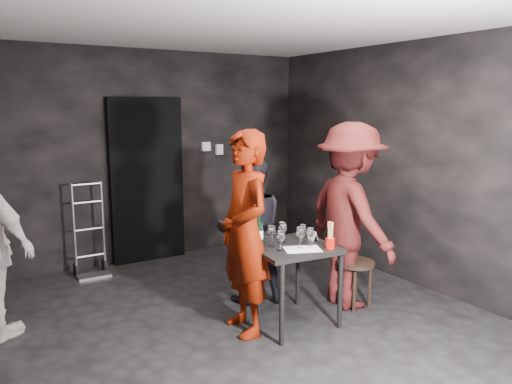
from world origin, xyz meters
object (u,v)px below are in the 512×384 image
wine_bottle (259,235)px  tasting_table (291,255)px  man_maroon (351,195)px  hand_truck (91,258)px  woman_black (251,231)px  breadstick_cup (330,236)px  server_red (245,213)px  stool (356,269)px

wine_bottle → tasting_table: bearing=-11.5°
tasting_table → man_maroon: size_ratio=0.33×
hand_truck → man_maroon: (2.00, -2.26, 0.92)m
man_maroon → tasting_table: bearing=99.3°
woman_black → wine_bottle: bearing=85.5°
tasting_table → woman_black: (-0.02, 0.67, 0.09)m
man_maroon → breadstick_cup: size_ratio=8.68×
man_maroon → wine_bottle: size_ratio=6.88×
hand_truck → tasting_table: bearing=-61.5°
hand_truck → breadstick_cup: hand_truck is taller
server_red → man_maroon: (1.19, -0.02, 0.05)m
server_red → woman_black: 0.80m
tasting_table → breadstick_cup: (0.23, -0.27, 0.22)m
hand_truck → breadstick_cup: 3.06m
woman_black → stool: bearing=160.1°
hand_truck → tasting_table: hand_truck is taller
tasting_table → wine_bottle: (-0.31, 0.06, 0.23)m
stool → hand_truck: bearing=130.9°
woman_black → wine_bottle: woman_black is taller
server_red → wine_bottle: (0.13, -0.02, -0.21)m
woman_black → hand_truck: bearing=-32.9°
stool → wine_bottle: wine_bottle is taller
tasting_table → woman_black: size_ratio=0.51×
server_red → man_maroon: size_ratio=0.96×
tasting_table → breadstick_cup: 0.42m
wine_bottle → man_maroon: bearing=-0.1°
stool → server_red: 1.41m
stool → server_red: size_ratio=0.22×
stool → man_maroon: bearing=106.8°
tasting_table → man_maroon: 0.90m
stool → woman_black: (-0.81, 0.69, 0.35)m
wine_bottle → breadstick_cup: 0.63m
hand_truck → wine_bottle: size_ratio=3.38×
hand_truck → server_red: (0.81, -2.24, 0.88)m
stool → server_red: server_red is taller
tasting_table → stool: (0.78, -0.02, -0.27)m
hand_truck → server_red: bearing=-69.9°
server_red → woman_black: server_red is taller
server_red → woman_black: bearing=150.3°
woman_black → man_maroon: size_ratio=0.65×
hand_truck → server_red: server_red is taller
stool → breadstick_cup: 0.78m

